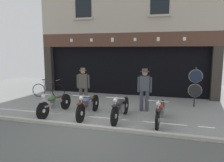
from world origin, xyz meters
The scene contains 11 objects.
ground centered at (0.00, -0.98, -0.04)m, with size 21.45×22.00×0.18m.
shop_facade centered at (0.00, 7.00, 1.73)m, with size 9.75×4.42×6.42m.
motorcycle_left centered at (-1.78, 1.10, 0.42)m, with size 0.62×2.05×0.91m.
motorcycle_center_left centered at (-0.44, 1.17, 0.43)m, with size 0.62×2.09×0.92m.
motorcycle_center centered at (0.77, 1.13, 0.43)m, with size 0.62×2.03×0.93m.
motorcycle_center_right centered at (2.12, 1.18, 0.42)m, with size 0.62×2.02×0.90m.
salesman_left centered at (-1.21, 2.51, 0.92)m, with size 0.55×0.33×1.67m.
shopkeeper_center centered at (1.44, 2.45, 0.95)m, with size 0.56×0.36×1.70m.
tyre_sign_pole centered at (3.43, 3.63, 1.00)m, with size 0.56×0.06×1.71m.
advert_board_near centered at (-1.49, 5.40, 1.58)m, with size 0.84×0.03×0.94m.
leaning_bicycle centered at (-3.69, 3.68, 0.37)m, with size 1.75×0.50×0.94m.
Camera 1 is at (2.43, -5.85, 2.43)m, focal length 34.08 mm.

